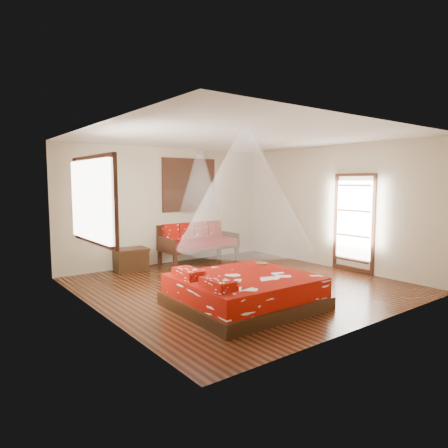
% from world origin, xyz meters
% --- Properties ---
extents(room, '(5.54, 5.54, 2.84)m').
position_xyz_m(room, '(0.00, 0.00, 1.40)').
color(room, black).
rests_on(room, ground).
extents(bed, '(2.15, 1.96, 0.64)m').
position_xyz_m(bed, '(-0.83, -1.07, 0.25)').
color(bed, black).
rests_on(bed, floor).
extents(daybed, '(1.90, 0.85, 0.97)m').
position_xyz_m(daybed, '(0.58, 2.39, 0.52)').
color(daybed, black).
rests_on(daybed, floor).
extents(storage_chest, '(0.77, 0.60, 0.50)m').
position_xyz_m(storage_chest, '(-1.15, 2.45, 0.25)').
color(storage_chest, black).
rests_on(storage_chest, floor).
extents(shutter_panel, '(1.52, 0.06, 1.32)m').
position_xyz_m(shutter_panel, '(0.58, 2.72, 1.90)').
color(shutter_panel, black).
rests_on(shutter_panel, wall_back).
extents(window_left, '(0.10, 1.74, 1.34)m').
position_xyz_m(window_left, '(-2.71, 0.20, 1.70)').
color(window_left, black).
rests_on(window_left, wall_left).
extents(glazed_door, '(0.08, 1.02, 2.16)m').
position_xyz_m(glazed_door, '(2.72, -0.60, 1.07)').
color(glazed_door, black).
rests_on(glazed_door, floor).
extents(wine_tray, '(0.23, 0.23, 0.19)m').
position_xyz_m(wine_tray, '(0.00, -0.59, 0.55)').
color(wine_tray, brown).
rests_on(wine_tray, bed).
extents(mosquito_net_main, '(2.12, 2.12, 1.80)m').
position_xyz_m(mosquito_net_main, '(-0.81, -1.07, 1.85)').
color(mosquito_net_main, white).
rests_on(mosquito_net_main, ceiling).
extents(mosquito_net_daybed, '(0.99, 0.99, 1.50)m').
position_xyz_m(mosquito_net_daybed, '(0.58, 2.25, 2.00)').
color(mosquito_net_daybed, white).
rests_on(mosquito_net_daybed, ceiling).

